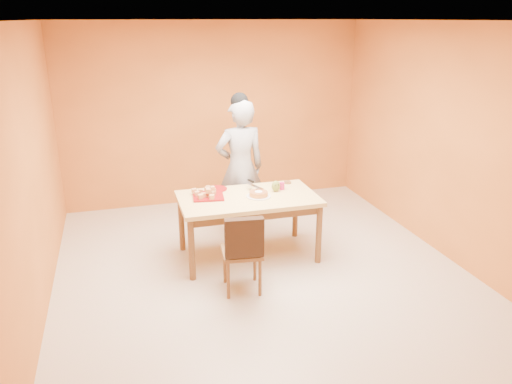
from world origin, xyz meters
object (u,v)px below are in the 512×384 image
object	(u,v)px
person	(240,168)
pastry_platter	(208,196)
magenta_glass	(282,186)
egg_ornament	(276,186)
dining_chair	(242,250)
sponge_cake	(259,194)
dining_table	(248,204)
red_dinner_plate	(217,189)
checker_tin	(287,182)

from	to	relation	value
person	pastry_platter	distance (m)	0.83
pastry_platter	magenta_glass	distance (m)	0.91
person	egg_ornament	distance (m)	0.70
dining_chair	egg_ornament	xyz separation A→B (m)	(0.64, 0.85, 0.37)
sponge_cake	egg_ornament	distance (m)	0.28
dining_chair	pastry_platter	size ratio (longest dim) A/B	2.54
dining_chair	magenta_glass	xyz separation A→B (m)	(0.73, 0.89, 0.34)
sponge_cake	egg_ornament	size ratio (longest dim) A/B	1.62
dining_chair	sponge_cake	size ratio (longest dim) A/B	4.15
dining_chair	egg_ornament	size ratio (longest dim) A/B	6.71
pastry_platter	magenta_glass	xyz separation A→B (m)	(0.91, 0.02, 0.03)
person	magenta_glass	bearing A→B (deg)	118.15
dining_table	pastry_platter	size ratio (longest dim) A/B	4.60
red_dinner_plate	magenta_glass	xyz separation A→B (m)	(0.76, -0.22, 0.04)
pastry_platter	egg_ornament	bearing A→B (deg)	-2.05
magenta_glass	egg_ornament	bearing A→B (deg)	-153.35
pastry_platter	magenta_glass	bearing A→B (deg)	1.12
egg_ornament	checker_tin	size ratio (longest dim) A/B	1.49
dining_table	magenta_glass	distance (m)	0.50
person	dining_table	bearing A→B (deg)	79.25
checker_tin	magenta_glass	bearing A→B (deg)	-125.03
person	magenta_glass	xyz separation A→B (m)	(0.37, -0.60, -0.09)
dining_chair	checker_tin	distance (m)	1.44
person	red_dinner_plate	world-z (taller)	person
red_dinner_plate	checker_tin	distance (m)	0.90
dining_table	sponge_cake	xyz separation A→B (m)	(0.12, -0.04, 0.13)
dining_table	red_dinner_plate	xyz separation A→B (m)	(-0.30, 0.35, 0.10)
pastry_platter	red_dinner_plate	xyz separation A→B (m)	(0.15, 0.23, -0.00)
egg_ornament	magenta_glass	size ratio (longest dim) A/B	1.50
person	pastry_platter	bearing A→B (deg)	45.21
sponge_cake	egg_ornament	bearing A→B (deg)	26.94
dining_table	person	xyz separation A→B (m)	(0.09, 0.73, 0.22)
egg_ornament	pastry_platter	bearing A→B (deg)	177.47
dining_table	checker_tin	size ratio (longest dim) A/B	18.05
sponge_cake	pastry_platter	bearing A→B (deg)	164.39
dining_chair	checker_tin	xyz separation A→B (m)	(0.87, 1.10, 0.31)
dining_table	person	bearing A→B (deg)	82.70
pastry_platter	sponge_cake	world-z (taller)	sponge_cake
red_dinner_plate	egg_ornament	distance (m)	0.72
red_dinner_plate	sponge_cake	world-z (taller)	sponge_cake
dining_table	checker_tin	world-z (taller)	checker_tin
sponge_cake	egg_ornament	world-z (taller)	egg_ornament
dining_chair	sponge_cake	distance (m)	0.88
egg_ornament	magenta_glass	world-z (taller)	egg_ornament
red_dinner_plate	dining_chair	bearing A→B (deg)	-88.63
magenta_glass	checker_tin	bearing A→B (deg)	54.97
dining_chair	egg_ornament	world-z (taller)	egg_ornament
sponge_cake	magenta_glass	bearing A→B (deg)	26.86
person	pastry_platter	world-z (taller)	person
dining_table	egg_ornament	distance (m)	0.41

